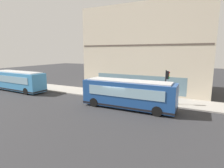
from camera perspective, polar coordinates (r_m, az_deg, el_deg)
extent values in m
plane|color=#2D2D30|center=(20.07, 1.82, -7.38)|extent=(120.00, 120.00, 0.00)
cube|color=#9E9991|center=(24.24, 6.52, -4.18)|extent=(4.21, 40.00, 0.15)
cube|color=beige|center=(29.00, 10.81, 10.51)|extent=(7.35, 18.57, 12.65)
cube|color=brown|center=(25.65, 8.62, 12.07)|extent=(0.36, 18.20, 0.24)
cube|color=slate|center=(25.92, 8.24, 0.16)|extent=(0.12, 13.00, 2.40)
cube|color=#1E478C|center=(19.42, 5.13, -3.12)|extent=(2.59, 10.02, 2.70)
cube|color=silver|center=(19.14, 5.20, 0.99)|extent=(2.21, 9.02, 0.12)
cube|color=#8CB2C6|center=(21.57, -7.28, -0.61)|extent=(2.20, 0.10, 1.20)
cube|color=#8CB2C6|center=(20.50, 6.43, -1.30)|extent=(0.13, 8.20, 1.00)
cube|color=#8CB2C6|center=(18.18, 3.71, -2.72)|extent=(0.13, 8.20, 1.00)
cube|color=black|center=(19.72, 5.08, -6.43)|extent=(2.63, 10.06, 0.20)
cylinder|color=black|center=(22.17, -2.56, -4.35)|extent=(0.31, 1.00, 1.00)
cylinder|color=black|center=(20.26, -5.70, -5.79)|extent=(0.31, 1.00, 1.00)
cylinder|color=black|center=(19.89, 15.54, -6.42)|extent=(0.31, 1.00, 1.00)
cylinder|color=black|center=(17.73, 14.12, -8.38)|extent=(0.31, 1.00, 1.00)
cube|color=#3F8CC6|center=(31.68, -27.69, 0.90)|extent=(2.87, 10.09, 2.70)
cube|color=silver|center=(31.51, -27.90, 3.43)|extent=(2.46, 9.07, 0.12)
cube|color=#8CB2C6|center=(32.33, -25.88, 1.93)|extent=(0.36, 8.20, 1.00)
cube|color=#8CB2C6|center=(30.95, -29.70, 1.29)|extent=(0.36, 8.20, 1.00)
cube|color=black|center=(31.86, -27.52, -1.18)|extent=(2.91, 10.13, 0.20)
cylinder|color=black|center=(35.46, -29.23, -0.17)|extent=(0.34, 1.01, 1.00)
cylinder|color=black|center=(29.80, -22.05, -1.34)|extent=(0.34, 1.01, 1.00)
cylinder|color=black|center=(28.45, -25.62, -2.11)|extent=(0.34, 1.01, 1.00)
cylinder|color=black|center=(21.25, 16.58, -0.99)|extent=(0.14, 0.14, 3.89)
cube|color=black|center=(21.00, 17.28, 2.71)|extent=(0.32, 0.24, 0.90)
sphere|color=red|center=(20.95, 17.67, 3.44)|extent=(0.20, 0.20, 0.20)
sphere|color=yellow|center=(20.98, 17.63, 2.68)|extent=(0.20, 0.20, 0.20)
sphere|color=green|center=(21.02, 17.59, 1.92)|extent=(0.20, 0.20, 0.20)
cylinder|color=gold|center=(22.11, 18.47, -5.11)|extent=(0.24, 0.24, 0.55)
sphere|color=gold|center=(22.02, 18.52, -4.22)|extent=(0.22, 0.22, 0.22)
cylinder|color=gold|center=(22.07, 18.92, -5.03)|extent=(0.10, 0.12, 0.10)
cylinder|color=gold|center=(22.26, 18.54, -4.88)|extent=(0.12, 0.10, 0.10)
cylinder|color=gold|center=(23.37, 6.99, -3.56)|extent=(0.14, 0.14, 0.78)
cylinder|color=gold|center=(23.54, 6.92, -3.46)|extent=(0.14, 0.14, 0.78)
cylinder|color=#3F8C4C|center=(23.30, 6.99, -1.85)|extent=(0.32, 0.32, 0.62)
sphere|color=#9E704C|center=(23.22, 7.01, -0.85)|extent=(0.21, 0.21, 0.21)
cylinder|color=#8C3F8C|center=(27.20, -2.41, -1.45)|extent=(0.14, 0.14, 0.87)
cylinder|color=#8C3F8C|center=(27.34, -2.65, -1.39)|extent=(0.14, 0.14, 0.87)
cylinder|color=silver|center=(27.13, -2.54, 0.20)|extent=(0.32, 0.32, 0.69)
sphere|color=beige|center=(27.05, -2.55, 1.17)|extent=(0.24, 0.24, 0.24)
cylinder|color=#8C3F8C|center=(24.96, -0.26, -2.49)|extent=(0.14, 0.14, 0.88)
cylinder|color=#8C3F8C|center=(24.95, 0.15, -2.49)|extent=(0.14, 0.14, 0.88)
cylinder|color=silver|center=(24.79, -0.05, -0.71)|extent=(0.32, 0.32, 0.70)
sphere|color=beige|center=(24.71, -0.05, 0.35)|extent=(0.24, 0.24, 0.24)
cylinder|color=silver|center=(24.40, 4.99, -2.90)|extent=(0.14, 0.14, 0.81)
cylinder|color=silver|center=(24.28, 5.31, -2.97)|extent=(0.14, 0.14, 0.81)
cylinder|color=black|center=(24.19, 5.17, -1.27)|extent=(0.32, 0.32, 0.64)
sphere|color=#9E704C|center=(24.11, 5.19, -0.27)|extent=(0.22, 0.22, 0.22)
cube|color=#197233|center=(25.45, -3.49, -2.23)|extent=(0.44, 0.40, 0.90)
cube|color=#8CB2C6|center=(25.31, -3.08, -1.88)|extent=(0.35, 0.03, 0.30)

